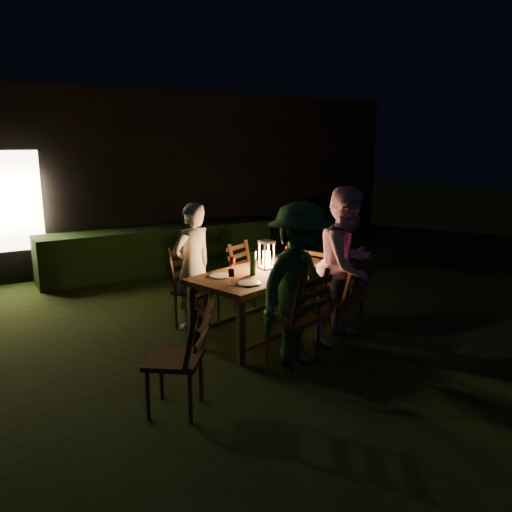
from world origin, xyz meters
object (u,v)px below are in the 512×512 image
chair_far_right (251,288)px  ice_bucket (299,230)px  chair_far_left (196,303)px  person_opp_left (299,286)px  chair_spare (177,377)px  chair_near_right (342,313)px  chair_end (325,289)px  person_opp_right (347,265)px  chair_near_left (295,334)px  side_table (299,240)px  bottle_bucket_b (300,226)px  bottle_table (253,263)px  lantern (267,256)px  dining_table (267,277)px  bottle_bucket_a (298,227)px  person_house_side (193,266)px

chair_far_right → ice_bucket: bearing=-167.9°
chair_far_left → person_opp_left: 1.68m
ice_bucket → chair_spare: bearing=-137.4°
chair_near_right → chair_end: chair_near_right is taller
chair_far_right → person_opp_right: person_opp_right is taller
chair_near_right → chair_end: 1.10m
chair_near_left → side_table: size_ratio=1.65×
side_table → bottle_bucket_b: bearing=38.7°
chair_near_left → chair_far_left: 1.54m
chair_near_right → person_opp_left: bearing=-179.6°
chair_far_right → bottle_table: size_ratio=3.41×
chair_far_right → side_table: bearing=-167.9°
chair_far_left → chair_far_right: (0.96, 0.30, -0.03)m
chair_far_left → chair_spare: chair_far_left is taller
person_opp_left → chair_far_right: bearing=57.9°
chair_near_left → person_opp_left: (0.02, -0.05, 0.53)m
person_opp_left → lantern: 1.01m
lantern → bottle_bucket_b: bearing=46.7°
person_opp_right → bottle_bucket_b: (1.47, 2.95, -0.09)m
person_opp_left → ice_bucket: bearing=37.1°
dining_table → chair_spare: chair_spare is taller
chair_far_left → person_opp_right: 1.92m
chair_spare → person_opp_left: size_ratio=0.61×
bottle_bucket_a → chair_spare: bearing=-137.4°
chair_far_right → bottle_table: (-0.53, -0.97, 0.63)m
chair_far_right → chair_end: bearing=123.8°
person_house_side → dining_table: bearing=118.8°
chair_far_left → bottle_bucket_a: (2.71, 1.62, 0.49)m
chair_far_left → chair_near_left: bearing=83.2°
dining_table → person_house_side: size_ratio=1.32×
side_table → bottle_bucket_a: 0.25m
person_house_side → bottle_bucket_a: size_ratio=4.90×
ice_bucket → chair_near_right: bearing=-116.6°
bottle_bucket_b → bottle_table: bearing=-135.1°
chair_near_left → person_house_side: (-0.47, 1.52, 0.46)m
chair_far_right → bottle_bucket_b: 2.38m
person_house_side → person_opp_left: (0.49, -1.57, 0.07)m
chair_far_left → chair_spare: 2.00m
chair_near_left → chair_spare: size_ratio=1.02×
person_opp_left → chair_near_right: bearing=3.1°
chair_near_left → lantern: bearing=61.0°
ice_bucket → bottle_bucket_b: size_ratio=0.94×
dining_table → chair_end: 1.30m
chair_far_right → bottle_bucket_a: size_ratio=2.98×
chair_far_left → chair_end: bearing=148.5°
chair_far_left → lantern: (0.69, -0.54, 0.62)m
dining_table → chair_near_left: size_ratio=1.94×
bottle_table → bottle_bucket_a: 3.24m
person_opp_left → bottle_table: person_opp_left is taller
chair_end → person_opp_left: person_opp_left is taller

